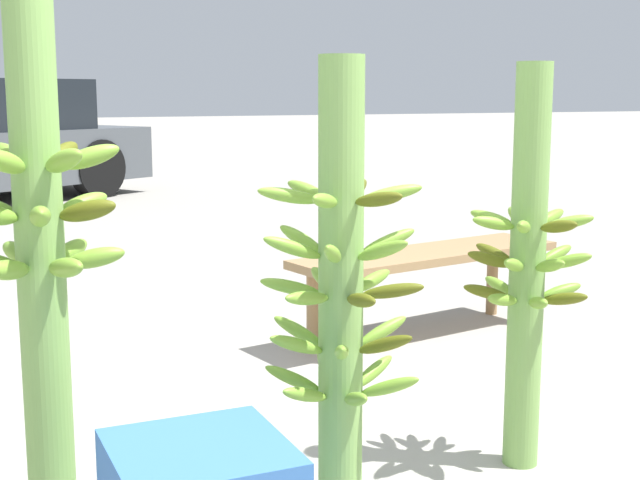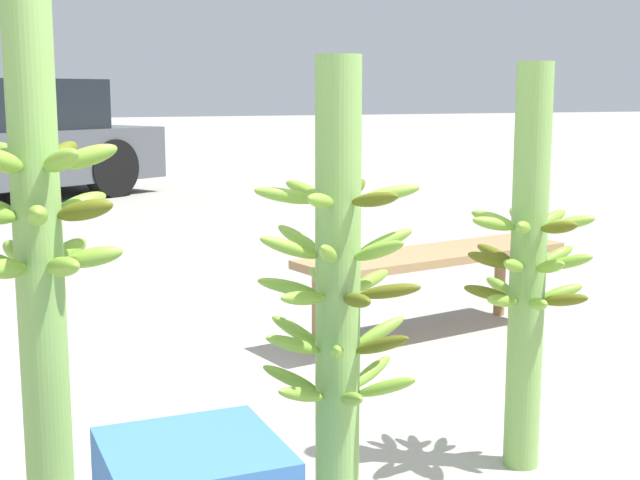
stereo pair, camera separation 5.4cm
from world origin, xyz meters
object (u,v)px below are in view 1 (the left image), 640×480
Objects in this scene: banana_stalk_center at (341,295)px; market_bench at (428,264)px; banana_stalk_right at (527,267)px; banana_stalk_left at (40,254)px.

banana_stalk_center is 0.87× the size of market_bench.
banana_stalk_right reaches higher than market_bench.
banana_stalk_left is at bearing 159.14° from banana_stalk_center.
banana_stalk_left reaches higher than banana_stalk_center.
banana_stalk_center is (0.74, -0.28, -0.12)m from banana_stalk_left.
banana_stalk_center reaches higher than banana_stalk_right.
banana_stalk_right is at bearing -120.00° from market_bench.
banana_stalk_left is at bearing 172.80° from banana_stalk_right.
banana_stalk_center is at bearing -20.86° from banana_stalk_left.
banana_stalk_right is at bearing 8.36° from banana_stalk_center.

